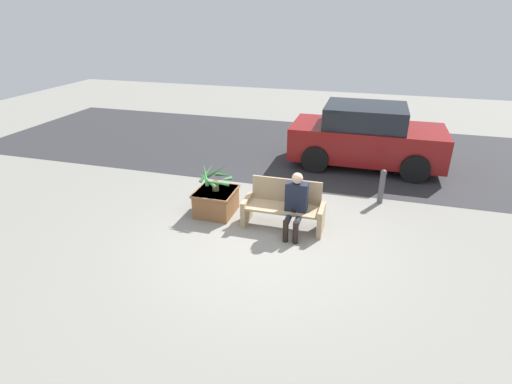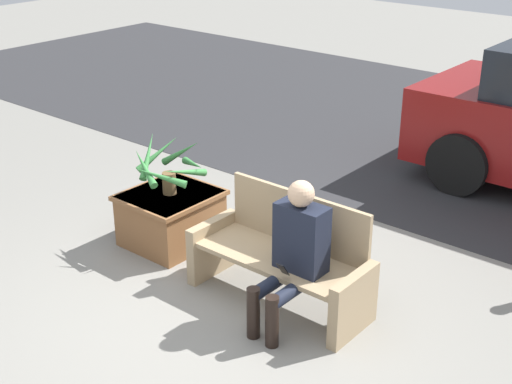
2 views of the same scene
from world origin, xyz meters
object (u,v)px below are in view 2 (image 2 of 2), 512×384
object	(u,v)px
bench	(283,257)
person_seated	(294,249)
potted_plant	(168,166)
planter_box	(171,216)

from	to	relation	value
bench	person_seated	world-z (taller)	person_seated
potted_plant	planter_box	bearing A→B (deg)	62.85
planter_box	potted_plant	xyz separation A→B (m)	(-0.00, -0.01, 0.51)
person_seated	planter_box	bearing A→B (deg)	169.37
potted_plant	bench	bearing A→B (deg)	-4.45
bench	person_seated	distance (m)	0.40
person_seated	planter_box	xyz separation A→B (m)	(-1.70, 0.32, -0.36)
person_seated	bench	bearing A→B (deg)	141.92
bench	potted_plant	size ratio (longest dim) A/B	2.15
bench	planter_box	bearing A→B (deg)	175.28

